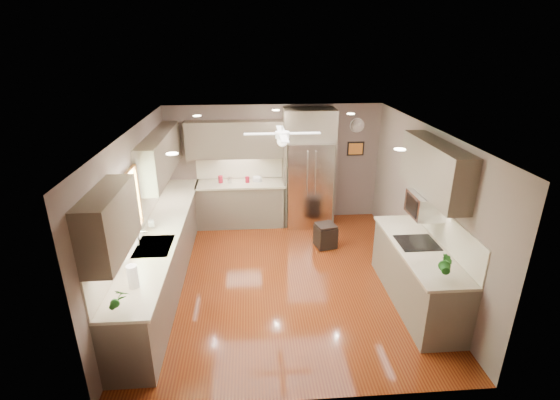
{
  "coord_description": "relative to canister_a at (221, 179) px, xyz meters",
  "views": [
    {
      "loc": [
        -0.49,
        -5.83,
        3.72
      ],
      "look_at": [
        -0.01,
        0.6,
        1.16
      ],
      "focal_mm": 26.0,
      "sensor_mm": 36.0,
      "label": 1
    }
  ],
  "objects": [
    {
      "name": "canister_b",
      "position": [
        0.19,
        -0.03,
        -0.01
      ],
      "size": [
        0.09,
        0.09,
        0.13
      ],
      "primitive_type": "cylinder",
      "rotation": [
        0.0,
        0.0,
        -0.04
      ],
      "color": "silver",
      "rests_on": "back_run"
    },
    {
      "name": "wall_left",
      "position": [
        -1.12,
        -2.22,
        0.23
      ],
      "size": [
        0.0,
        5.0,
        5.0
      ],
      "primitive_type": "plane",
      "rotation": [
        1.57,
        0.0,
        1.57
      ],
      "color": "#6B5A51",
      "rests_on": "ground"
    },
    {
      "name": "wall_right",
      "position": [
        3.38,
        -2.22,
        0.23
      ],
      "size": [
        0.0,
        5.0,
        5.0
      ],
      "primitive_type": "plane",
      "rotation": [
        1.57,
        0.0,
        -1.57
      ],
      "color": "#6B5A51",
      "rests_on": "ground"
    },
    {
      "name": "paper_towel",
      "position": [
        -0.81,
        -3.76,
        0.06
      ],
      "size": [
        0.13,
        0.13,
        0.32
      ],
      "color": "white",
      "rests_on": "left_run"
    },
    {
      "name": "canister_a",
      "position": [
        0.0,
        0.0,
        0.0
      ],
      "size": [
        0.11,
        0.11,
        0.15
      ],
      "primitive_type": "cylinder",
      "rotation": [
        0.0,
        0.0,
        -0.23
      ],
      "color": "maroon",
      "rests_on": "back_run"
    },
    {
      "name": "potted_plant_right",
      "position": [
        3.03,
        -3.83,
        0.09
      ],
      "size": [
        0.23,
        0.2,
        0.34
      ],
      "primitive_type": "imported",
      "rotation": [
        0.0,
        0.0,
        -0.32
      ],
      "color": "#1C5919",
      "rests_on": "right_run"
    },
    {
      "name": "ceiling_fan",
      "position": [
        1.13,
        -1.92,
        1.31
      ],
      "size": [
        1.18,
        1.18,
        0.32
      ],
      "color": "white",
      "rests_on": "ceiling"
    },
    {
      "name": "framed_print",
      "position": [
        2.88,
        0.26,
        0.53
      ],
      "size": [
        0.36,
        0.03,
        0.3
      ],
      "color": "black",
      "rests_on": "wall_back"
    },
    {
      "name": "sink",
      "position": [
        -0.8,
        -2.72,
        -0.11
      ],
      "size": [
        0.5,
        0.7,
        0.32
      ],
      "color": "silver",
      "rests_on": "left_run"
    },
    {
      "name": "ceiling",
      "position": [
        1.13,
        -2.22,
        1.48
      ],
      "size": [
        5.0,
        5.0,
        0.0
      ],
      "primitive_type": "plane",
      "rotation": [
        3.14,
        0.0,
        0.0
      ],
      "color": "white",
      "rests_on": "ground"
    },
    {
      "name": "bowl",
      "position": [
        0.76,
        0.01,
        -0.05
      ],
      "size": [
        0.25,
        0.25,
        0.05
      ],
      "primitive_type": "imported",
      "rotation": [
        0.0,
        0.0,
        -0.19
      ],
      "color": "beige",
      "rests_on": "back_run"
    },
    {
      "name": "microwave",
      "position": [
        3.16,
        -2.77,
        0.46
      ],
      "size": [
        0.43,
        0.55,
        0.34
      ],
      "color": "silver",
      "rests_on": "wall_right"
    },
    {
      "name": "back_run",
      "position": [
        0.41,
        -0.01,
        -0.54
      ],
      "size": [
        1.85,
        0.65,
        1.45
      ],
      "color": "brown",
      "rests_on": "ground"
    },
    {
      "name": "refrigerator",
      "position": [
        1.83,
        -0.06,
        0.17
      ],
      "size": [
        1.06,
        0.75,
        2.45
      ],
      "color": "silver",
      "rests_on": "ground"
    },
    {
      "name": "right_run",
      "position": [
        3.06,
        -3.02,
        -0.54
      ],
      "size": [
        0.7,
        2.2,
        1.45
      ],
      "color": "brown",
      "rests_on": "ground"
    },
    {
      "name": "stool",
      "position": [
        2.02,
        -1.2,
        -0.78
      ],
      "size": [
        0.44,
        0.44,
        0.45
      ],
      "color": "black",
      "rests_on": "ground"
    },
    {
      "name": "wall_front",
      "position": [
        1.13,
        -4.72,
        0.23
      ],
      "size": [
        4.5,
        0.0,
        4.5
      ],
      "primitive_type": "plane",
      "rotation": [
        -1.57,
        0.0,
        0.0
      ],
      "color": "#6B5A51",
      "rests_on": "ground"
    },
    {
      "name": "uppers",
      "position": [
        0.39,
        -1.51,
        0.85
      ],
      "size": [
        4.5,
        4.7,
        0.95
      ],
      "color": "brown",
      "rests_on": "wall_left"
    },
    {
      "name": "wall_clock",
      "position": [
        2.88,
        0.27,
        1.03
      ],
      "size": [
        0.3,
        0.03,
        0.3
      ],
      "color": "white",
      "rests_on": "wall_back"
    },
    {
      "name": "floor",
      "position": [
        1.13,
        -2.22,
        -1.02
      ],
      "size": [
        5.0,
        5.0,
        0.0
      ],
      "primitive_type": "plane",
      "color": "#511B0A",
      "rests_on": "ground"
    },
    {
      "name": "wall_back",
      "position": [
        1.13,
        0.28,
        0.23
      ],
      "size": [
        4.5,
        0.0,
        4.5
      ],
      "primitive_type": "plane",
      "rotation": [
        1.57,
        0.0,
        0.0
      ],
      "color": "#6B5A51",
      "rests_on": "ground"
    },
    {
      "name": "left_run",
      "position": [
        -0.82,
        -2.07,
        -0.54
      ],
      "size": [
        0.65,
        4.7,
        1.45
      ],
      "color": "brown",
      "rests_on": "ground"
    },
    {
      "name": "potted_plant_left",
      "position": [
        -0.84,
        -4.23,
        0.08
      ],
      "size": [
        0.19,
        0.14,
        0.33
      ],
      "primitive_type": "imported",
      "rotation": [
        0.0,
        0.0,
        -0.15
      ],
      "color": "#1C5919",
      "rests_on": "left_run"
    },
    {
      "name": "soap_bottle",
      "position": [
        -0.95,
        -2.11,
        0.01
      ],
      "size": [
        0.11,
        0.11,
        0.19
      ],
      "primitive_type": "imported",
      "rotation": [
        0.0,
        0.0,
        0.3
      ],
      "color": "white",
      "rests_on": "left_run"
    },
    {
      "name": "recessed_lights",
      "position": [
        1.09,
        -1.82,
        1.47
      ],
      "size": [
        2.84,
        3.14,
        0.01
      ],
      "color": "white",
      "rests_on": "ceiling"
    },
    {
      "name": "window",
      "position": [
        -1.09,
        -2.72,
        0.53
      ],
      "size": [
        0.05,
        1.12,
        0.92
      ],
      "color": "#BFF2B2",
      "rests_on": "wall_left"
    },
    {
      "name": "canister_d",
      "position": [
        0.56,
        -0.01,
        -0.02
      ],
      "size": [
        0.11,
        0.11,
        0.13
      ],
      "primitive_type": "cylinder",
      "rotation": [
        0.0,
        0.0,
        0.26
      ],
      "color": "maroon",
      "rests_on": "back_run"
    }
  ]
}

